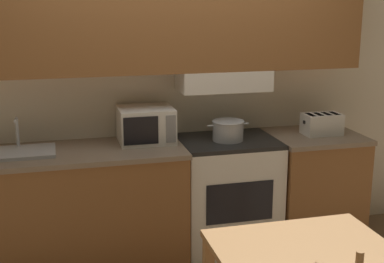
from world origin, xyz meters
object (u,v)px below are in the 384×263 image
Objects in this scene: microwave at (146,125)px; toaster at (322,124)px; sink_basin at (18,152)px; cooking_pot at (228,130)px; stove_range at (227,195)px.

microwave is 1.32× the size of toaster.
sink_basin is (-2.33, 0.02, -0.07)m from toaster.
sink_basin is at bearing 179.62° from cooking_pot.
stove_range is at bearing -9.10° from microwave.
stove_range is 2.94× the size of toaster.
microwave is at bearing 174.43° from toaster.
microwave is at bearing 7.18° from sink_basin.
toaster is 2.33m from sink_basin.
cooking_pot is at bearing -11.70° from microwave.
microwave is 0.79× the size of sink_basin.
microwave is (-0.63, 0.10, 0.59)m from stove_range.
stove_range is at bearing 0.62° from sink_basin.
cooking_pot is 1.55m from sink_basin.
stove_range is 2.23× the size of microwave.
cooking_pot is 0.63× the size of sink_basin.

